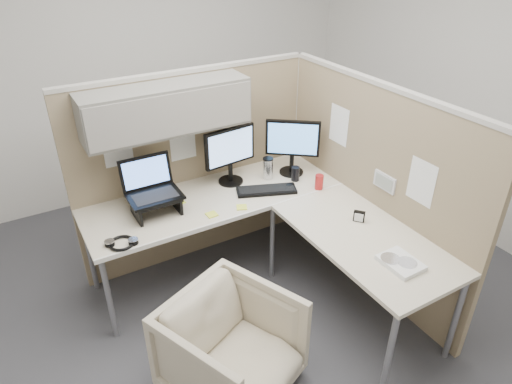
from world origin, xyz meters
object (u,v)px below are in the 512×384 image
office_chair (232,344)px  keyboard (267,190)px  desk (267,218)px  monitor_left (230,151)px

office_chair → keyboard: size_ratio=1.54×
office_chair → keyboard: 1.27m
desk → monitor_left: bearing=91.6°
desk → keyboard: bearing=60.1°
monitor_left → keyboard: (0.17, -0.28, -0.26)m
desk → keyboard: 0.31m
office_chair → desk: bearing=22.3°
monitor_left → keyboard: bearing=-65.2°
desk → monitor_left: (-0.02, 0.55, 0.32)m
desk → keyboard: (0.15, 0.27, 0.05)m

